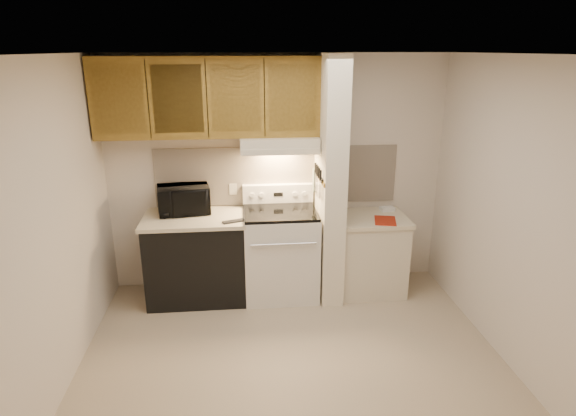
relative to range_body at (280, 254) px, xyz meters
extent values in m
plane|color=tan|center=(0.00, -1.16, -0.46)|extent=(3.60, 3.60, 0.00)
plane|color=white|center=(0.00, -1.16, 2.04)|extent=(3.60, 3.60, 0.00)
cube|color=beige|center=(0.00, 0.34, 0.79)|extent=(3.60, 2.50, 0.02)
cube|color=beige|center=(-1.80, -1.16, 0.79)|extent=(0.02, 3.00, 2.50)
cube|color=beige|center=(1.80, -1.16, 0.79)|extent=(0.02, 3.00, 2.50)
cube|color=#F9E3CA|center=(0.00, 0.33, 0.78)|extent=(2.60, 0.02, 0.63)
cube|color=silver|center=(0.00, 0.00, 0.00)|extent=(0.76, 0.65, 0.92)
cube|color=black|center=(0.00, -0.32, 0.04)|extent=(0.50, 0.01, 0.30)
cylinder|color=silver|center=(0.00, -0.35, 0.26)|extent=(0.65, 0.02, 0.02)
cube|color=black|center=(0.00, 0.00, 0.48)|extent=(0.74, 0.64, 0.03)
cube|color=silver|center=(0.00, 0.28, 0.59)|extent=(0.76, 0.08, 0.20)
cube|color=black|center=(0.00, 0.24, 0.59)|extent=(0.10, 0.01, 0.04)
cylinder|color=silver|center=(-0.28, 0.24, 0.59)|extent=(0.05, 0.02, 0.05)
cylinder|color=silver|center=(-0.18, 0.24, 0.59)|extent=(0.05, 0.02, 0.05)
cylinder|color=silver|center=(0.18, 0.24, 0.59)|extent=(0.05, 0.02, 0.05)
cylinder|color=silver|center=(0.28, 0.24, 0.59)|extent=(0.05, 0.02, 0.05)
cube|color=black|center=(-0.88, 0.01, -0.03)|extent=(1.00, 0.63, 0.87)
cube|color=beige|center=(-0.88, 0.01, 0.43)|extent=(1.04, 0.67, 0.04)
cube|color=black|center=(-0.48, -0.19, 0.46)|extent=(0.23, 0.14, 0.01)
cylinder|color=#2D6E67|center=(-0.83, 0.23, 0.50)|extent=(0.12, 0.12, 0.11)
cube|color=beige|center=(-0.48, 0.32, 0.64)|extent=(0.08, 0.01, 0.12)
imported|color=black|center=(-0.99, 0.15, 0.59)|extent=(0.57, 0.43, 0.29)
cube|color=silver|center=(0.51, -0.01, 0.79)|extent=(0.22, 0.70, 2.50)
cube|color=olive|center=(0.39, -0.01, 0.84)|extent=(0.01, 0.70, 0.04)
cube|color=black|center=(0.39, -0.06, 0.86)|extent=(0.02, 0.42, 0.04)
cube|color=silver|center=(0.38, -0.22, 0.76)|extent=(0.01, 0.03, 0.16)
cylinder|color=black|center=(0.38, -0.22, 0.91)|extent=(0.02, 0.02, 0.10)
cube|color=silver|center=(0.38, -0.15, 0.75)|extent=(0.01, 0.04, 0.18)
cylinder|color=black|center=(0.38, -0.12, 0.91)|extent=(0.02, 0.02, 0.10)
cube|color=silver|center=(0.38, -0.04, 0.74)|extent=(0.01, 0.04, 0.20)
cylinder|color=black|center=(0.38, -0.04, 0.91)|extent=(0.02, 0.02, 0.10)
cube|color=silver|center=(0.38, 0.02, 0.76)|extent=(0.01, 0.04, 0.16)
cylinder|color=black|center=(0.38, 0.02, 0.91)|extent=(0.02, 0.02, 0.10)
cube|color=silver|center=(0.38, 0.11, 0.75)|extent=(0.01, 0.04, 0.18)
cylinder|color=black|center=(0.38, 0.10, 0.91)|extent=(0.02, 0.02, 0.10)
cube|color=slate|center=(0.38, 0.17, 0.76)|extent=(0.03, 0.10, 0.24)
cube|color=beige|center=(0.97, -0.01, -0.06)|extent=(0.70, 0.60, 0.81)
cube|color=beige|center=(0.97, -0.01, 0.37)|extent=(0.74, 0.64, 0.04)
cube|color=#9A210E|center=(1.07, -0.16, 0.39)|extent=(0.28, 0.33, 0.01)
cube|color=white|center=(1.19, 0.17, 0.41)|extent=(0.16, 0.12, 0.04)
cube|color=beige|center=(0.00, 0.12, 1.17)|extent=(0.78, 0.44, 0.15)
cube|color=beige|center=(0.00, -0.08, 1.12)|extent=(0.78, 0.04, 0.06)
cube|color=olive|center=(-0.69, 0.17, 1.62)|extent=(2.18, 0.33, 0.77)
cube|color=olive|center=(-1.51, 0.01, 1.62)|extent=(0.46, 0.01, 0.63)
cube|color=black|center=(-1.23, 0.01, 1.62)|extent=(0.01, 0.01, 0.73)
cube|color=olive|center=(-0.96, 0.01, 1.62)|extent=(0.46, 0.01, 0.63)
cube|color=black|center=(-0.69, 0.01, 1.62)|extent=(0.01, 0.01, 0.73)
cube|color=olive|center=(-0.42, 0.01, 1.62)|extent=(0.46, 0.01, 0.63)
cube|color=black|center=(-0.14, 0.01, 1.62)|extent=(0.01, 0.01, 0.73)
cube|color=olive|center=(0.13, 0.01, 1.62)|extent=(0.46, 0.01, 0.63)
camera|label=1|loc=(-0.39, -4.68, 2.08)|focal=30.00mm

